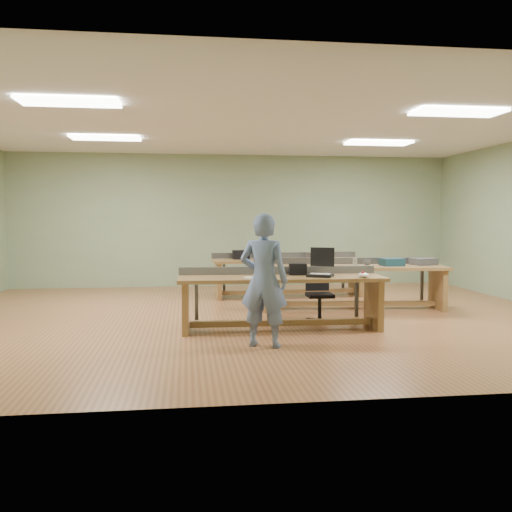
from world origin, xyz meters
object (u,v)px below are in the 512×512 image
at_px(parts_bin_teal, 392,262).
at_px(drinks_can, 355,262).
at_px(workbench_mid, 351,276).
at_px(workbench_back, 288,268).
at_px(task_chair, 319,303).
at_px(workbench_front, 281,290).
at_px(person, 264,280).
at_px(mug, 367,262).
at_px(camera_bag, 298,269).
at_px(laptop_base, 320,275).
at_px(parts_bin_grey, 424,262).

height_order(parts_bin_teal, drinks_can, drinks_can).
relative_size(workbench_mid, parts_bin_teal, 9.03).
height_order(workbench_back, task_chair, workbench_back).
height_order(workbench_front, workbench_back, same).
xyz_separation_m(person, mug, (2.17, 2.53, -0.02)).
bearing_deg(person, task_chair, -102.67).
bearing_deg(camera_bag, workbench_back, 86.88).
bearing_deg(laptop_base, parts_bin_grey, 61.81).
bearing_deg(task_chair, laptop_base, -101.10).
xyz_separation_m(parts_bin_teal, parts_bin_grey, (0.61, 0.09, -0.01)).
bearing_deg(parts_bin_grey, task_chair, -153.86).
height_order(camera_bag, parts_bin_grey, camera_bag).
relative_size(parts_bin_teal, drinks_can, 2.71).
distance_m(task_chair, parts_bin_grey, 2.41).
height_order(task_chair, parts_bin_teal, parts_bin_teal).
height_order(person, task_chair, person).
relative_size(camera_bag, parts_bin_grey, 0.58).
relative_size(workbench_back, mug, 24.86).
xyz_separation_m(workbench_front, drinks_can, (1.51, 1.39, 0.26)).
xyz_separation_m(workbench_front, mug, (1.78, 1.54, 0.24)).
height_order(parts_bin_grey, mug, parts_bin_grey).
distance_m(workbench_front, workbench_mid, 2.14).
height_order(laptop_base, task_chair, task_chair).
xyz_separation_m(person, laptop_base, (0.92, 0.86, -0.04)).
relative_size(workbench_mid, mug, 26.68).
bearing_deg(drinks_can, workbench_back, 114.86).
distance_m(person, laptop_base, 1.26).
xyz_separation_m(workbench_front, laptop_base, (0.53, -0.13, 0.21)).
bearing_deg(mug, task_chair, -135.74).
bearing_deg(workbench_mid, workbench_front, -128.21).
height_order(camera_bag, drinks_can, camera_bag).
bearing_deg(workbench_mid, mug, 9.75).
bearing_deg(person, mug, -107.18).
distance_m(workbench_back, parts_bin_grey, 2.67).
bearing_deg(workbench_front, workbench_mid, 46.94).
bearing_deg(parts_bin_teal, task_chair, -147.81).
distance_m(camera_bag, parts_bin_grey, 2.85).
xyz_separation_m(workbench_mid, task_chair, (-0.83, -1.07, -0.27)).
relative_size(workbench_front, parts_bin_teal, 8.01).
relative_size(workbench_mid, parts_bin_grey, 7.72).
bearing_deg(parts_bin_teal, workbench_mid, 169.48).
relative_size(workbench_back, drinks_can, 22.83).
bearing_deg(workbench_back, drinks_can, -66.78).
distance_m(workbench_mid, camera_bag, 1.87).
xyz_separation_m(workbench_mid, camera_bag, (-1.23, -1.38, 0.27)).
xyz_separation_m(parts_bin_teal, mug, (-0.39, 0.14, -0.01)).
bearing_deg(mug, laptop_base, -126.82).
distance_m(workbench_mid, drinks_can, 0.29).
relative_size(mug, drinks_can, 0.92).
xyz_separation_m(task_chair, drinks_can, (0.85, 0.94, 0.52)).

